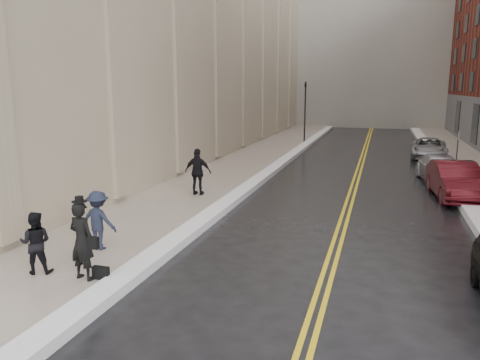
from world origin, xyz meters
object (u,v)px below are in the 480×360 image
Objects in this scene: car_silver_near at (440,169)px; car_silver_far at (429,148)px; car_maroon at (455,180)px; pedestrian_a at (36,243)px; pedestrian_main at (82,241)px; pedestrian_b at (98,220)px; pedestrian_c at (198,172)px.

car_silver_far reaches higher than car_silver_near.
car_silver_far is at bearing 82.37° from car_silver_near.
car_silver_far is at bearing 85.12° from car_maroon.
car_maroon is 16.79m from pedestrian_a.
pedestrian_a is at bearing -110.55° from car_silver_far.
car_maroon is 2.48× the size of pedestrian_main.
car_maroon is 3.04× the size of pedestrian_a.
pedestrian_b is (0.48, 2.00, 0.06)m from pedestrian_a.
car_silver_far is 3.11× the size of pedestrian_a.
pedestrian_b is (-10.78, -10.44, 0.21)m from car_maroon.
pedestrian_c is at bearing -120.62° from car_silver_far.
pedestrian_c is (0.13, 7.29, 0.15)m from pedestrian_b.
pedestrian_a reaches higher than car_silver_near.
pedestrian_main is 1.37m from pedestrian_a.
pedestrian_a is (-11.07, -16.18, 0.27)m from car_silver_near.
pedestrian_a is (-11.27, -24.78, 0.26)m from car_silver_far.
car_silver_near is 12.53m from pedestrian_c.
car_maroon is at bearing -165.45° from pedestrian_c.
car_silver_far is 27.22m from pedestrian_a.
car_maroon is 15.91m from pedestrian_main.
pedestrian_b is 0.85× the size of pedestrian_c.
pedestrian_a is at bearing 79.99° from pedestrian_b.
car_silver_far is 2.44× the size of pedestrian_c.
pedestrian_c reaches higher than pedestrian_main.
pedestrian_b is at bearing -140.81° from car_maroon.
car_silver_near is at bearing -123.23° from pedestrian_b.
car_silver_near is 19.61m from pedestrian_a.
car_maroon is 11.11m from pedestrian_c.
car_silver_far is (-0.00, 12.33, -0.11)m from car_maroon.
pedestrian_a is 0.78× the size of pedestrian_c.
pedestrian_c reaches higher than pedestrian_a.
car_maroon is 15.01m from pedestrian_b.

